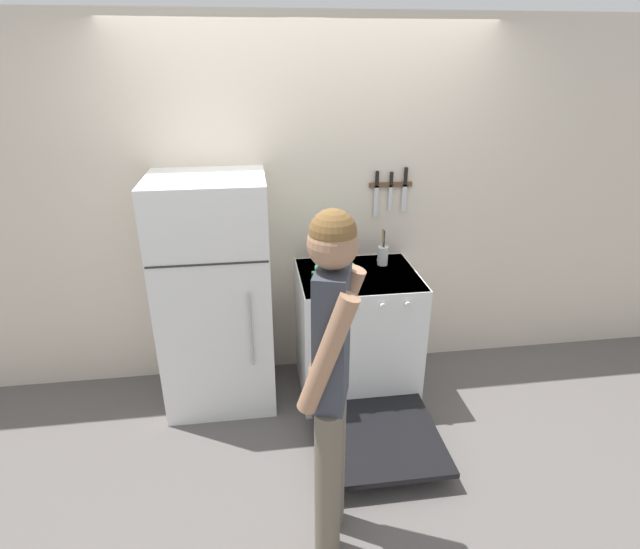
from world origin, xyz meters
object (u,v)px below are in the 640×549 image
Objects in this scene: dutch_oven_pot at (335,275)px; person at (331,374)px; tea_kettle at (331,260)px; utensil_jar at (383,255)px; stove_range at (358,335)px; refrigerator at (215,295)px.

dutch_oven_pot is 0.18× the size of person.
tea_kettle is 0.37m from utensil_jar.
utensil_jar is at bearing 35.74° from dutch_oven_pot.
utensil_jar is at bearing 0.97° from tea_kettle.
person is at bearing -100.50° from dutch_oven_pot.
utensil_jar is (0.20, 0.18, 0.54)m from stove_range.
utensil_jar is (0.39, 0.28, 0.01)m from dutch_oven_pot.
refrigerator is 1.04m from stove_range.
utensil_jar is at bearing 41.62° from stove_range.
stove_range is 0.58m from tea_kettle.
person reaches higher than dutch_oven_pot.
tea_kettle is at bearing 86.96° from dutch_oven_pot.
utensil_jar is 0.16× the size of person.
refrigerator reaches higher than utensil_jar.
utensil_jar reaches higher than stove_range.
dutch_oven_pot is (0.79, -0.17, 0.17)m from refrigerator.
utensil_jar reaches higher than dutch_oven_pot.
stove_range is at bearing 28.03° from dutch_oven_pot.
utensil_jar is (1.18, 0.11, 0.19)m from refrigerator.
person reaches higher than utensil_jar.
tea_kettle is (-0.17, 0.17, 0.52)m from stove_range.
person is at bearing -113.16° from utensil_jar.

